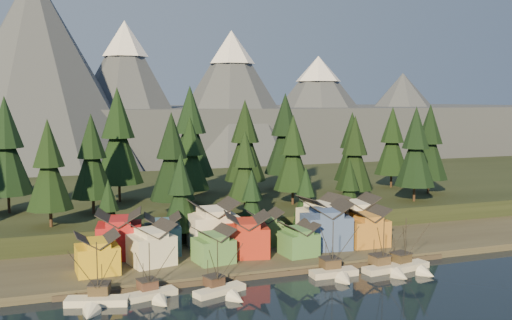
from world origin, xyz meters
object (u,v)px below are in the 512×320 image
object	(u,v)px
boat_6	(411,260)
boat_1	(154,288)
boat_5	(388,262)
boat_2	(223,284)
house_back_1	(163,233)
house_front_1	(151,242)
boat_4	(336,265)
house_front_0	(97,252)
house_back_0	(119,233)
boat_0	(95,294)

from	to	relation	value
boat_6	boat_1	bearing A→B (deg)	166.61
boat_5	boat_2	bearing A→B (deg)	175.24
boat_5	house_back_1	size ratio (longest dim) A/B	1.38
house_front_1	boat_4	bearing A→B (deg)	-39.38
boat_6	house_front_1	size ratio (longest dim) A/B	1.20
boat_4	house_front_0	bearing A→B (deg)	163.70
house_back_1	boat_6	bearing A→B (deg)	-20.43
boat_2	boat_4	size ratio (longest dim) A/B	0.89
boat_2	boat_5	world-z (taller)	boat_5
boat_1	house_back_1	distance (m)	24.46
boat_5	house_back_1	distance (m)	47.53
boat_1	boat_5	world-z (taller)	boat_5
boat_1	boat_4	size ratio (longest dim) A/B	0.89
boat_2	house_front_0	size ratio (longest dim) A/B	1.31
boat_1	house_front_0	world-z (taller)	boat_1
boat_5	house_back_1	world-z (taller)	boat_5
boat_1	boat_4	xyz separation A→B (m)	(35.55, 0.19, 0.33)
boat_6	house_back_0	world-z (taller)	house_back_0
boat_6	house_front_0	size ratio (longest dim) A/B	1.43
boat_0	boat_4	size ratio (longest dim) A/B	0.98
boat_1	boat_6	size ratio (longest dim) A/B	0.91
boat_1	house_front_0	size ratio (longest dim) A/B	1.31
boat_2	house_back_0	bearing A→B (deg)	101.46
boat_1	house_back_0	world-z (taller)	house_back_0
boat_4	boat_6	distance (m)	16.33
boat_6	boat_5	bearing A→B (deg)	165.57
boat_6	house_front_1	xyz separation A→B (m)	(-49.53, 17.24, 3.68)
boat_2	house_back_1	bearing A→B (deg)	84.35
boat_0	boat_6	xyz separation A→B (m)	(61.61, -0.42, 0.07)
house_front_0	boat_5	bearing A→B (deg)	-18.32
boat_0	boat_2	distance (m)	21.81
boat_0	boat_5	distance (m)	56.37
boat_5	boat_6	bearing A→B (deg)	-9.04
house_front_0	boat_4	bearing A→B (deg)	-20.58
house_front_1	house_back_0	distance (m)	9.26
boat_5	boat_6	size ratio (longest dim) A/B	1.01
boat_2	boat_6	world-z (taller)	boat_6
boat_1	boat_5	bearing A→B (deg)	-15.13
house_front_0	house_back_0	xyz separation A→B (m)	(5.21, 9.91, 1.11)
boat_5	house_front_0	xyz separation A→B (m)	(-54.98, 14.55, 3.27)
boat_0	boat_5	bearing A→B (deg)	16.05
house_front_1	boat_2	bearing A→B (deg)	-75.81
house_back_0	boat_2	bearing A→B (deg)	-50.63
boat_5	house_front_1	xyz separation A→B (m)	(-44.30, 17.03, 3.61)
house_back_1	boat_5	bearing A→B (deg)	-23.19
house_back_1	boat_4	bearing A→B (deg)	-30.44
boat_2	house_front_1	distance (m)	21.07
boat_6	house_front_0	xyz separation A→B (m)	(-60.22, 14.75, 3.34)
house_front_0	house_back_1	distance (m)	17.28
boat_5	house_back_0	world-z (taller)	house_back_0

